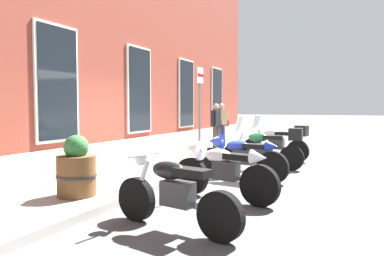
{
  "coord_description": "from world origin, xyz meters",
  "views": [
    {
      "loc": [
        -7.5,
        -3.44,
        1.59
      ],
      "look_at": [
        1.29,
        0.61,
        1.04
      ],
      "focal_mm": 34.14,
      "sensor_mm": 36.0,
      "label": 1
    }
  ],
  "objects_px": {
    "pedestrian_tan_coat": "(222,122)",
    "barrel_planter": "(77,170)",
    "motorcycle_white_sport": "(220,168)",
    "motorcycle_blue_sport": "(239,155)",
    "motorcycle_green_touring": "(266,147)",
    "motorcycle_black_naked": "(174,193)",
    "pedestrian_dark_jacket": "(216,123)",
    "parking_sign": "(200,100)",
    "motorcycle_silver_touring": "(278,142)"
  },
  "relations": [
    {
      "from": "pedestrian_tan_coat",
      "to": "motorcycle_white_sport",
      "type": "bearing_deg",
      "value": -160.14
    },
    {
      "from": "motorcycle_blue_sport",
      "to": "motorcycle_green_touring",
      "type": "xyz_separation_m",
      "value": [
        1.66,
        -0.22,
        0.02
      ]
    },
    {
      "from": "pedestrian_tan_coat",
      "to": "parking_sign",
      "type": "relative_size",
      "value": 0.62
    },
    {
      "from": "motorcycle_blue_sport",
      "to": "barrel_planter",
      "type": "xyz_separation_m",
      "value": [
        -3.03,
        1.82,
        0.01
      ]
    },
    {
      "from": "barrel_planter",
      "to": "parking_sign",
      "type": "bearing_deg",
      "value": -1.39
    },
    {
      "from": "motorcycle_black_naked",
      "to": "parking_sign",
      "type": "bearing_deg",
      "value": 20.05
    },
    {
      "from": "pedestrian_tan_coat",
      "to": "barrel_planter",
      "type": "relative_size",
      "value": 1.59
    },
    {
      "from": "motorcycle_black_naked",
      "to": "pedestrian_tan_coat",
      "type": "relative_size",
      "value": 1.24
    },
    {
      "from": "barrel_planter",
      "to": "motorcycle_blue_sport",
      "type": "bearing_deg",
      "value": -30.96
    },
    {
      "from": "motorcycle_blue_sport",
      "to": "parking_sign",
      "type": "xyz_separation_m",
      "value": [
        1.77,
        1.7,
        1.25
      ]
    },
    {
      "from": "motorcycle_blue_sport",
      "to": "pedestrian_tan_coat",
      "type": "height_order",
      "value": "pedestrian_tan_coat"
    },
    {
      "from": "pedestrian_dark_jacket",
      "to": "motorcycle_silver_touring",
      "type": "bearing_deg",
      "value": -120.12
    },
    {
      "from": "motorcycle_blue_sport",
      "to": "pedestrian_tan_coat",
      "type": "xyz_separation_m",
      "value": [
        5.6,
        2.44,
        0.48
      ]
    },
    {
      "from": "pedestrian_tan_coat",
      "to": "parking_sign",
      "type": "bearing_deg",
      "value": -169.03
    },
    {
      "from": "motorcycle_blue_sport",
      "to": "pedestrian_dark_jacket",
      "type": "distance_m",
      "value": 5.33
    },
    {
      "from": "motorcycle_white_sport",
      "to": "motorcycle_silver_touring",
      "type": "bearing_deg",
      "value": 0.36
    },
    {
      "from": "motorcycle_blue_sport",
      "to": "barrel_planter",
      "type": "bearing_deg",
      "value": 149.04
    },
    {
      "from": "motorcycle_blue_sport",
      "to": "pedestrian_dark_jacket",
      "type": "height_order",
      "value": "pedestrian_dark_jacket"
    },
    {
      "from": "parking_sign",
      "to": "motorcycle_black_naked",
      "type": "bearing_deg",
      "value": -159.95
    },
    {
      "from": "motorcycle_green_touring",
      "to": "barrel_planter",
      "type": "xyz_separation_m",
      "value": [
        -4.69,
        2.04,
        -0.01
      ]
    },
    {
      "from": "motorcycle_silver_touring",
      "to": "pedestrian_dark_jacket",
      "type": "xyz_separation_m",
      "value": [
        1.48,
        2.54,
        0.46
      ]
    },
    {
      "from": "motorcycle_green_touring",
      "to": "pedestrian_tan_coat",
      "type": "distance_m",
      "value": 4.78
    },
    {
      "from": "motorcycle_blue_sport",
      "to": "motorcycle_green_touring",
      "type": "bearing_deg",
      "value": -7.54
    },
    {
      "from": "pedestrian_dark_jacket",
      "to": "motorcycle_blue_sport",
      "type": "bearing_deg",
      "value": -153.71
    },
    {
      "from": "motorcycle_blue_sport",
      "to": "motorcycle_black_naked",
      "type": "bearing_deg",
      "value": -176.39
    },
    {
      "from": "motorcycle_black_naked",
      "to": "barrel_planter",
      "type": "distance_m",
      "value": 2.09
    },
    {
      "from": "motorcycle_silver_touring",
      "to": "pedestrian_tan_coat",
      "type": "relative_size",
      "value": 1.28
    },
    {
      "from": "motorcycle_white_sport",
      "to": "motorcycle_silver_touring",
      "type": "relative_size",
      "value": 0.99
    },
    {
      "from": "motorcycle_black_naked",
      "to": "pedestrian_tan_coat",
      "type": "bearing_deg",
      "value": 16.33
    },
    {
      "from": "motorcycle_white_sport",
      "to": "motorcycle_green_touring",
      "type": "distance_m",
      "value": 3.44
    },
    {
      "from": "motorcycle_white_sport",
      "to": "motorcycle_green_touring",
      "type": "bearing_deg",
      "value": 0.03
    },
    {
      "from": "barrel_planter",
      "to": "motorcycle_white_sport",
      "type": "bearing_deg",
      "value": -58.44
    },
    {
      "from": "motorcycle_black_naked",
      "to": "motorcycle_blue_sport",
      "type": "height_order",
      "value": "motorcycle_blue_sport"
    },
    {
      "from": "motorcycle_white_sport",
      "to": "pedestrian_tan_coat",
      "type": "height_order",
      "value": "pedestrian_tan_coat"
    },
    {
      "from": "motorcycle_white_sport",
      "to": "motorcycle_silver_touring",
      "type": "distance_m",
      "value": 5.06
    },
    {
      "from": "motorcycle_black_naked",
      "to": "barrel_planter",
      "type": "bearing_deg",
      "value": 77.14
    },
    {
      "from": "motorcycle_white_sport",
      "to": "parking_sign",
      "type": "relative_size",
      "value": 0.78
    },
    {
      "from": "motorcycle_white_sport",
      "to": "barrel_planter",
      "type": "distance_m",
      "value": 2.39
    },
    {
      "from": "motorcycle_black_naked",
      "to": "motorcycle_green_touring",
      "type": "height_order",
      "value": "motorcycle_green_touring"
    },
    {
      "from": "parking_sign",
      "to": "motorcycle_silver_touring",
      "type": "bearing_deg",
      "value": -51.27
    },
    {
      "from": "motorcycle_silver_touring",
      "to": "pedestrian_tan_coat",
      "type": "bearing_deg",
      "value": 48.71
    },
    {
      "from": "motorcycle_white_sport",
      "to": "pedestrian_tan_coat",
      "type": "relative_size",
      "value": 1.27
    },
    {
      "from": "motorcycle_blue_sport",
      "to": "barrel_planter",
      "type": "relative_size",
      "value": 2.06
    },
    {
      "from": "motorcycle_white_sport",
      "to": "barrel_planter",
      "type": "height_order",
      "value": "barrel_planter"
    },
    {
      "from": "pedestrian_dark_jacket",
      "to": "pedestrian_tan_coat",
      "type": "bearing_deg",
      "value": 6.15
    },
    {
      "from": "pedestrian_tan_coat",
      "to": "barrel_planter",
      "type": "distance_m",
      "value": 8.66
    },
    {
      "from": "motorcycle_green_touring",
      "to": "barrel_planter",
      "type": "relative_size",
      "value": 2.1
    },
    {
      "from": "motorcycle_blue_sport",
      "to": "motorcycle_green_touring",
      "type": "relative_size",
      "value": 0.98
    },
    {
      "from": "parking_sign",
      "to": "barrel_planter",
      "type": "height_order",
      "value": "parking_sign"
    },
    {
      "from": "motorcycle_black_naked",
      "to": "motorcycle_blue_sport",
      "type": "relative_size",
      "value": 0.96
    }
  ]
}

